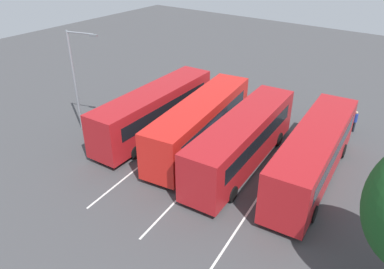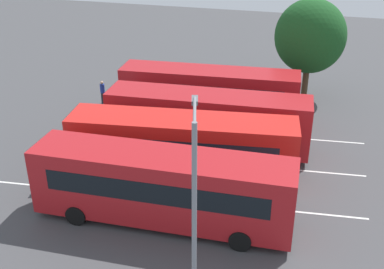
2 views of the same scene
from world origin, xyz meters
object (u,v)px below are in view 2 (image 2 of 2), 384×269
Objects in this scene: bus_center_right at (182,146)px; pedestrian at (102,90)px; street_lamp at (194,211)px; bus_far_left at (209,92)px; depot_tree at (310,36)px; bus_center_left at (207,120)px; bus_far_right at (161,186)px.

pedestrian is at bearing -51.74° from bus_center_right.
street_lamp reaches higher than bus_center_right.
depot_tree is at bearing -139.30° from bus_far_left.
pedestrian is at bearing -31.67° from bus_center_left.
depot_tree reaches higher than pedestrian.
bus_far_right is at bearing 86.42° from bus_center_right.
street_lamp is at bearing -17.90° from pedestrian.
bus_far_right is at bearing 15.22° from street_lamp.
street_lamp is at bearing 118.56° from bus_far_right.
pedestrian is at bearing -56.36° from bus_far_right.
street_lamp reaches higher than pedestrian.
street_lamp is at bearing 98.54° from bus_center_left.
depot_tree is (-4.81, -17.32, 2.62)m from bus_far_right.
bus_far_left is 1.00× the size of bus_center_left.
pedestrian is (8.70, -11.83, -0.85)m from bus_far_right.
pedestrian is (7.79, -0.39, -0.85)m from bus_far_left.
street_lamp reaches higher than bus_center_left.
bus_far_right reaches higher than pedestrian.
street_lamp is (-2.85, 4.70, 2.45)m from bus_far_right.
bus_far_right is 14.71m from pedestrian.
bus_far_left and bus_center_right have the same top height.
depot_tree is at bearing 59.29° from pedestrian.
street_lamp is at bearing 98.02° from bus_far_left.
bus_center_right is 1.57× the size of street_lamp.
bus_center_right is 3.83m from bus_far_right.
bus_center_right is at bearing 4.28° from street_lamp.
pedestrian is at bearing 18.92° from street_lamp.
bus_far_right is 18.17m from depot_tree.
bus_center_left is at bearing -93.45° from bus_far_right.
bus_center_left is 1.00× the size of bus_far_right.
bus_center_right and bus_far_right have the same top height.
pedestrian is (8.79, -4.53, -0.85)m from bus_center_left.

